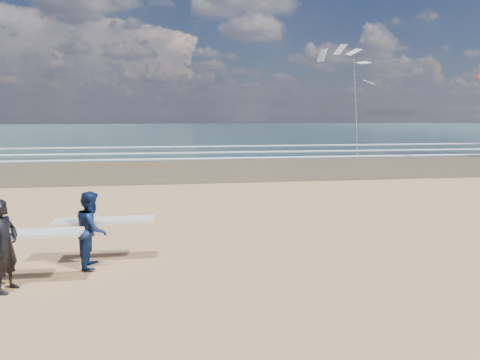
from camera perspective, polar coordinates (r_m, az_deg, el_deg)
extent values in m
cube|color=#4B3F28|center=(31.86, 27.30, 2.03)|extent=(220.00, 12.00, 0.01)
cube|color=#193138|center=(81.97, 4.98, 6.64)|extent=(220.00, 100.00, 0.02)
cube|color=white|center=(35.86, 22.90, 3.07)|extent=(220.00, 0.50, 0.05)
cube|color=white|center=(39.95, 19.46, 3.79)|extent=(220.00, 0.50, 0.05)
cube|color=white|center=(45.79, 15.72, 4.57)|extent=(220.00, 0.50, 0.05)
imported|color=black|center=(9.07, -28.88, -7.68)|extent=(0.54, 0.71, 1.76)
cube|color=silver|center=(9.29, -27.02, -6.41)|extent=(2.20, 0.54, 0.07)
imported|color=#0C1C43|center=(9.77, -19.14, -6.22)|extent=(0.65, 0.82, 1.65)
cube|color=silver|center=(10.04, -17.66, -5.19)|extent=(2.21, 0.55, 0.07)
cube|color=slate|center=(34.12, 15.41, 3.18)|extent=(0.12, 0.12, 0.10)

